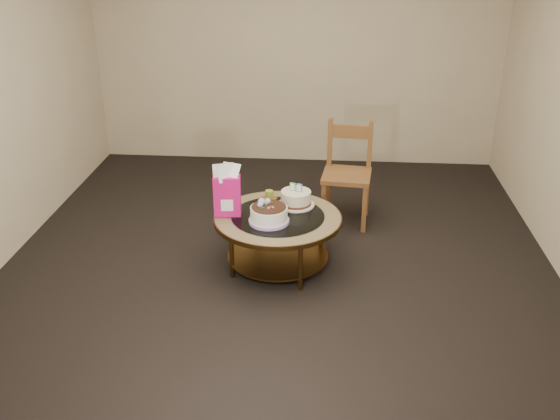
# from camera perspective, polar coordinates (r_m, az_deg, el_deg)

# --- Properties ---
(ground) EXTENTS (5.00, 5.00, 0.00)m
(ground) POSITION_cam_1_polar(r_m,az_deg,el_deg) (5.14, -0.19, -5.11)
(ground) COLOR black
(ground) RESTS_ON ground
(room_walls) EXTENTS (4.52, 5.02, 2.61)m
(room_walls) POSITION_cam_1_polar(r_m,az_deg,el_deg) (4.56, -0.22, 11.87)
(room_walls) COLOR tan
(room_walls) RESTS_ON ground
(coffee_table) EXTENTS (1.02, 1.02, 0.46)m
(coffee_table) POSITION_cam_1_polar(r_m,az_deg,el_deg) (4.96, -0.20, -1.34)
(coffee_table) COLOR brown
(coffee_table) RESTS_ON ground
(decorated_cake) EXTENTS (0.31, 0.31, 0.18)m
(decorated_cake) POSITION_cam_1_polar(r_m,az_deg,el_deg) (4.79, -1.04, -0.47)
(decorated_cake) COLOR #B899D8
(decorated_cake) RESTS_ON coffee_table
(cream_cake) EXTENTS (0.31, 0.31, 0.19)m
(cream_cake) POSITION_cam_1_polar(r_m,az_deg,el_deg) (5.08, 1.46, 1.06)
(cream_cake) COLOR silver
(cream_cake) RESTS_ON coffee_table
(gift_bag) EXTENTS (0.22, 0.17, 0.42)m
(gift_bag) POSITION_cam_1_polar(r_m,az_deg,el_deg) (4.88, -4.86, 1.80)
(gift_bag) COLOR #CE1381
(gift_bag) RESTS_ON coffee_table
(pillar_candle) EXTENTS (0.14, 0.14, 0.10)m
(pillar_candle) POSITION_cam_1_polar(r_m,az_deg,el_deg) (5.18, -0.99, 1.21)
(pillar_candle) COLOR #D8B159
(pillar_candle) RESTS_ON coffee_table
(dining_chair) EXTENTS (0.48, 0.48, 0.93)m
(dining_chair) POSITION_cam_1_polar(r_m,az_deg,el_deg) (5.75, 6.17, 3.39)
(dining_chair) COLOR brown
(dining_chair) RESTS_ON ground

